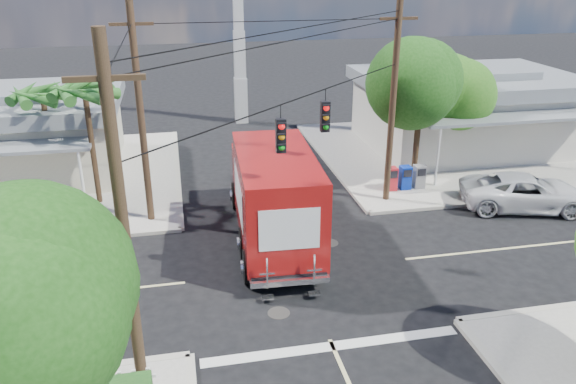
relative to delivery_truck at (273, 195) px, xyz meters
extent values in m
plane|color=black|center=(0.46, -2.51, -1.92)|extent=(120.00, 120.00, 0.00)
cube|color=#A39E93|center=(11.46, 8.49, -1.85)|extent=(14.00, 14.00, 0.14)
cube|color=#B6B0A1|center=(4.46, 8.49, -1.85)|extent=(0.25, 14.00, 0.14)
cube|color=#B6B0A1|center=(11.46, 1.49, -1.85)|extent=(14.00, 0.25, 0.14)
cube|color=#A39E93|center=(-10.54, 8.49, -1.85)|extent=(14.00, 14.00, 0.14)
cube|color=#B6B0A1|center=(-3.54, 8.49, -1.85)|extent=(0.25, 14.00, 0.14)
cube|color=beige|center=(0.46, 7.49, -1.92)|extent=(0.12, 12.00, 0.01)
cube|color=beige|center=(10.46, -2.51, -1.92)|extent=(12.00, 0.12, 0.01)
cube|color=silver|center=(0.46, -6.81, -1.92)|extent=(7.50, 0.40, 0.01)
cube|color=beige|center=(12.96, 9.49, -0.08)|extent=(11.00, 8.00, 3.40)
cube|color=gray|center=(12.96, 9.49, 1.97)|extent=(11.80, 8.80, 0.70)
cube|color=gray|center=(12.96, 9.49, 2.47)|extent=(6.05, 4.40, 0.50)
cube|color=gray|center=(12.96, 4.59, 1.12)|extent=(9.90, 1.80, 0.15)
cylinder|color=silver|center=(8.56, 3.79, -0.33)|extent=(0.12, 0.12, 2.90)
cube|color=beige|center=(-11.54, 9.99, -0.18)|extent=(10.00, 8.00, 3.20)
cube|color=gray|center=(-11.54, 9.99, 1.77)|extent=(10.80, 8.80, 0.70)
cube|color=gray|center=(-11.54, 9.99, 2.27)|extent=(5.50, 4.40, 0.50)
cylinder|color=silver|center=(-7.54, 4.29, -0.43)|extent=(0.12, 0.12, 2.70)
cube|color=silver|center=(0.96, 17.49, -0.42)|extent=(0.80, 0.80, 3.00)
cube|color=silver|center=(0.96, 17.49, 2.58)|extent=(0.70, 0.70, 3.00)
cube|color=silver|center=(0.96, 17.49, 5.58)|extent=(0.60, 0.60, 3.00)
sphere|color=#184810|center=(-6.54, -10.01, 2.40)|extent=(3.71, 3.71, 3.71)
sphere|color=#184810|center=(-6.19, -10.31, 2.28)|extent=(3.25, 3.25, 3.25)
cylinder|color=#422D1C|center=(7.66, 4.29, 0.27)|extent=(0.28, 0.28, 4.10)
sphere|color=#184810|center=(7.66, 4.29, 2.83)|extent=(4.10, 4.10, 4.10)
sphere|color=#184810|center=(7.26, 4.49, 3.08)|extent=(3.33, 3.33, 3.33)
sphere|color=#184810|center=(8.01, 3.99, 2.70)|extent=(3.58, 3.58, 3.58)
cylinder|color=#422D1C|center=(10.26, 6.49, 0.01)|extent=(0.28, 0.28, 3.58)
sphere|color=#256317|center=(10.26, 6.49, 2.25)|extent=(3.58, 3.58, 3.58)
sphere|color=#256317|center=(9.86, 6.69, 2.48)|extent=(2.91, 2.91, 2.91)
sphere|color=#256317|center=(10.61, 6.19, 2.14)|extent=(3.14, 3.14, 3.14)
cylinder|color=#422D1C|center=(-7.04, 4.99, 0.72)|extent=(0.24, 0.24, 5.00)
cone|color=#2E6D26|center=(-6.14, 4.99, 3.32)|extent=(0.50, 2.06, 0.98)
cone|color=#2E6D26|center=(-6.48, 5.69, 3.32)|extent=(1.92, 1.68, 0.98)
cone|color=#2E6D26|center=(-7.24, 5.87, 3.32)|extent=(2.12, 0.95, 0.98)
cone|color=#2E6D26|center=(-7.85, 5.38, 3.32)|extent=(1.34, 2.07, 0.98)
cone|color=#2E6D26|center=(-7.85, 4.60, 3.32)|extent=(1.34, 2.07, 0.98)
cone|color=#2E6D26|center=(-7.24, 4.11, 3.32)|extent=(2.12, 0.95, 0.98)
cone|color=#2E6D26|center=(-6.48, 4.28, 3.32)|extent=(1.92, 1.68, 0.98)
cylinder|color=#422D1C|center=(-9.04, 6.49, 0.52)|extent=(0.24, 0.24, 4.60)
cone|color=#2E6D26|center=(-8.14, 6.49, 2.92)|extent=(0.50, 2.06, 0.98)
cone|color=#2E6D26|center=(-8.48, 7.19, 2.92)|extent=(1.92, 1.68, 0.98)
cone|color=#2E6D26|center=(-9.24, 7.37, 2.92)|extent=(2.12, 0.95, 0.98)
cone|color=#2E6D26|center=(-9.85, 6.88, 2.92)|extent=(1.34, 2.07, 0.98)
cone|color=#2E6D26|center=(-9.85, 6.10, 2.92)|extent=(1.34, 2.07, 0.98)
cone|color=#2E6D26|center=(-9.24, 5.61, 2.92)|extent=(2.12, 0.95, 0.98)
cone|color=#2E6D26|center=(-8.48, 5.78, 2.92)|extent=(1.92, 1.68, 0.98)
cylinder|color=#473321|center=(-4.74, -7.71, 2.58)|extent=(0.28, 0.28, 9.00)
cube|color=#473321|center=(-4.74, -7.71, 6.08)|extent=(1.60, 0.12, 0.12)
cylinder|color=#473321|center=(5.66, 2.69, 2.58)|extent=(0.28, 0.28, 9.00)
cube|color=#473321|center=(5.66, 2.69, 6.08)|extent=(1.60, 0.12, 0.12)
cylinder|color=#473321|center=(-4.74, 2.69, 2.58)|extent=(0.28, 0.28, 9.00)
cube|color=#473321|center=(-4.74, 2.69, 6.08)|extent=(1.60, 0.12, 0.12)
cylinder|color=black|center=(0.46, -2.51, 4.28)|extent=(10.43, 10.43, 0.04)
cube|color=black|center=(-0.34, -3.31, 3.33)|extent=(0.30, 0.24, 1.05)
sphere|color=red|center=(-0.34, -3.45, 3.66)|extent=(0.20, 0.20, 0.20)
cube|color=black|center=(1.56, -1.41, 3.33)|extent=(0.30, 0.24, 1.05)
sphere|color=red|center=(1.56, -1.55, 3.66)|extent=(0.20, 0.20, 0.20)
cube|color=#B31B23|center=(6.26, 3.69, -1.23)|extent=(0.50, 0.50, 1.10)
cube|color=#082697|center=(6.96, 3.69, -1.23)|extent=(0.50, 0.50, 1.10)
cube|color=slate|center=(7.66, 3.69, -1.23)|extent=(0.50, 0.50, 1.10)
cube|color=black|center=(0.01, 0.17, -1.33)|extent=(2.91, 8.54, 0.27)
cube|color=#A51413|center=(0.17, 3.46, -0.46)|extent=(2.68, 1.97, 2.38)
cube|color=black|center=(0.21, 4.22, -0.03)|extent=(2.28, 0.38, 1.03)
cube|color=silver|center=(0.22, 4.43, -1.22)|extent=(2.49, 0.25, 0.38)
cube|color=#A51413|center=(-0.04, -0.80, 0.29)|extent=(3.01, 6.40, 3.13)
cube|color=white|center=(1.33, -0.87, 0.46)|extent=(0.22, 3.89, 1.40)
cube|color=white|center=(-1.41, -0.73, 0.46)|extent=(0.22, 3.89, 1.40)
cube|color=white|center=(-0.20, -3.95, 0.46)|extent=(1.94, 0.12, 1.40)
cube|color=silver|center=(-0.21, -4.09, -1.33)|extent=(2.60, 0.40, 0.19)
cube|color=silver|center=(-0.97, -4.19, -0.89)|extent=(0.49, 0.09, 1.08)
cube|color=silver|center=(0.54, -4.27, -0.89)|extent=(0.49, 0.09, 1.08)
cylinder|color=black|center=(-1.07, 3.36, -1.33)|extent=(0.41, 1.20, 1.19)
cylinder|color=black|center=(1.41, 3.24, -1.33)|extent=(0.41, 1.20, 1.19)
cylinder|color=black|center=(-1.39, -2.90, -1.33)|extent=(0.41, 1.20, 1.19)
cylinder|color=black|center=(1.09, -3.02, -1.33)|extent=(0.41, 1.20, 1.19)
imported|color=silver|center=(11.37, 0.78, -1.16)|extent=(5.98, 3.89, 1.53)
camera|label=1|loc=(-3.42, -19.34, 8.25)|focal=35.00mm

